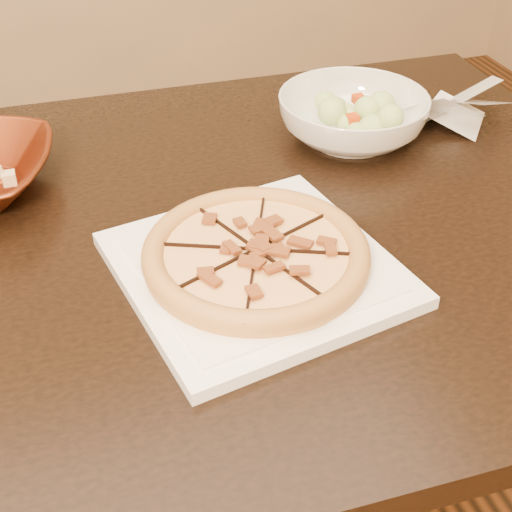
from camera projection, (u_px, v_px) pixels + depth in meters
The scene contains 6 objects.
dining_table at pixel (154, 287), 1.04m from camera, with size 1.51×1.00×0.75m.
plate at pixel (256, 268), 0.90m from camera, with size 0.37×0.37×0.02m.
pizza at pixel (256, 253), 0.89m from camera, with size 0.29×0.29×0.03m.
salad_bowl at pixel (352, 118), 1.18m from camera, with size 0.25×0.25×0.08m, color white.
salad at pixel (354, 86), 1.15m from camera, with size 0.10×0.12×0.04m.
cling_film at pixel (453, 110), 1.24m from camera, with size 0.17×0.14×0.05m, color white, non-canonical shape.
Camera 1 is at (-0.14, -0.85, 1.32)m, focal length 50.00 mm.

